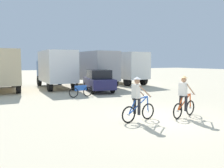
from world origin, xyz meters
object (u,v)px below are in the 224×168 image
at_px(cyclist_orange_shirt, 138,101).
at_px(cyclist_cowboy_hat, 184,98).
at_px(sedan_parked, 99,81).
at_px(box_truck_white_box, 123,67).
at_px(bicycle_spare, 81,91).
at_px(box_truck_grey_hauler, 93,67).
at_px(box_truck_avon_van, 55,68).
at_px(box_truck_tan_camper, 2,68).

distance_m(cyclist_orange_shirt, cyclist_cowboy_hat, 2.19).
relative_size(sedan_parked, cyclist_cowboy_hat, 2.46).
distance_m(box_truck_white_box, bicycle_spare, 10.21).
bearing_deg(box_truck_grey_hauler, box_truck_white_box, 8.17).
relative_size(box_truck_avon_van, sedan_parked, 1.53).
height_order(box_truck_avon_van, cyclist_cowboy_hat, box_truck_avon_van).
xyz_separation_m(box_truck_tan_camper, box_truck_avon_van, (4.44, -0.09, 0.00)).
bearing_deg(bicycle_spare, sedan_parked, 40.87).
distance_m(box_truck_white_box, sedan_parked, 7.10).
relative_size(box_truck_tan_camper, cyclist_cowboy_hat, 3.75).
bearing_deg(sedan_parked, box_truck_avon_van, 118.74).
bearing_deg(box_truck_white_box, box_truck_grey_hauler, -171.83).
relative_size(box_truck_grey_hauler, sedan_parked, 1.53).
xyz_separation_m(box_truck_avon_van, cyclist_cowboy_hat, (1.76, -13.84, -1.03)).
relative_size(box_truck_avon_van, bicycle_spare, 3.95).
xyz_separation_m(box_truck_white_box, cyclist_cowboy_hat, (-5.78, -14.32, -1.03)).
distance_m(box_truck_white_box, cyclist_orange_shirt, 16.05).
relative_size(box_truck_white_box, cyclist_orange_shirt, 3.76).
bearing_deg(cyclist_cowboy_hat, cyclist_orange_shirt, 169.51).
height_order(box_truck_white_box, cyclist_cowboy_hat, box_truck_white_box).
xyz_separation_m(box_truck_grey_hauler, bicycle_spare, (-3.78, -6.17, -1.48)).
distance_m(sedan_parked, bicycle_spare, 3.12).
xyz_separation_m(sedan_parked, cyclist_orange_shirt, (-2.70, -9.22, -0.04)).
bearing_deg(box_truck_white_box, cyclist_cowboy_hat, -111.98).
relative_size(box_truck_tan_camper, box_truck_avon_van, 1.00).
bearing_deg(bicycle_spare, cyclist_orange_shirt, -92.98).
bearing_deg(box_truck_grey_hauler, bicycle_spare, -121.50).
bearing_deg(box_truck_grey_hauler, cyclist_orange_shirt, -107.26).
relative_size(box_truck_grey_hauler, cyclist_cowboy_hat, 3.75).
bearing_deg(box_truck_tan_camper, cyclist_cowboy_hat, -66.01).
bearing_deg(box_truck_white_box, sedan_parked, -138.05).
bearing_deg(cyclist_orange_shirt, box_truck_white_box, 60.34).
distance_m(box_truck_tan_camper, sedan_parked, 8.07).
bearing_deg(box_truck_grey_hauler, box_truck_avon_van, 179.11).
bearing_deg(sedan_parked, cyclist_cowboy_hat, -93.28).
bearing_deg(cyclist_orange_shirt, sedan_parked, 73.67).
distance_m(box_truck_avon_van, sedan_parked, 4.91).
height_order(box_truck_tan_camper, cyclist_orange_shirt, box_truck_tan_camper).
bearing_deg(box_truck_white_box, box_truck_tan_camper, -178.11).
distance_m(box_truck_white_box, cyclist_cowboy_hat, 15.48).
bearing_deg(box_truck_avon_van, sedan_parked, -61.26).
bearing_deg(cyclist_cowboy_hat, bicycle_spare, 103.14).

